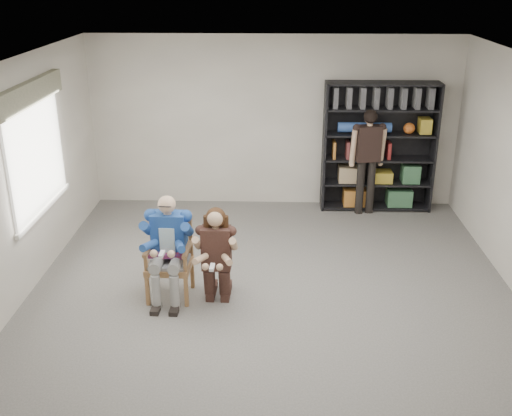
# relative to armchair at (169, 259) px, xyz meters

# --- Properties ---
(room_shell) EXTENTS (6.00, 7.00, 2.80)m
(room_shell) POSITION_rel_armchair_xyz_m (1.23, -0.28, 0.90)
(room_shell) COLOR beige
(room_shell) RESTS_ON ground
(floor) EXTENTS (6.00, 7.00, 0.01)m
(floor) POSITION_rel_armchair_xyz_m (1.23, -0.28, -0.50)
(floor) COLOR #5E5C56
(floor) RESTS_ON ground
(window_left) EXTENTS (0.16, 2.00, 1.75)m
(window_left) POSITION_rel_armchair_xyz_m (-1.72, 0.72, 1.13)
(window_left) COLOR white
(window_left) RESTS_ON room_shell
(armchair) EXTENTS (0.60, 0.58, 1.01)m
(armchair) POSITION_rel_armchair_xyz_m (0.00, 0.00, 0.00)
(armchair) COLOR #986841
(armchair) RESTS_ON floor
(seated_man) EXTENTS (0.59, 0.80, 1.31)m
(seated_man) POSITION_rel_armchair_xyz_m (0.00, -0.00, 0.15)
(seated_man) COLOR navy
(seated_man) RESTS_ON floor
(kneeling_woman) EXTENTS (0.53, 0.82, 1.20)m
(kneeling_woman) POSITION_rel_armchair_xyz_m (0.58, -0.12, 0.10)
(kneeling_woman) COLOR #331C16
(kneeling_woman) RESTS_ON floor
(bookshelf) EXTENTS (1.80, 0.38, 2.10)m
(bookshelf) POSITION_rel_armchair_xyz_m (2.93, 3.00, 0.55)
(bookshelf) COLOR black
(bookshelf) RESTS_ON floor
(standing_man) EXTENTS (0.57, 0.37, 1.72)m
(standing_man) POSITION_rel_armchair_xyz_m (2.73, 2.79, 0.35)
(standing_man) COLOR black
(standing_man) RESTS_ON floor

